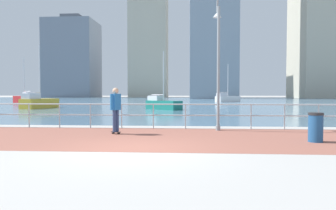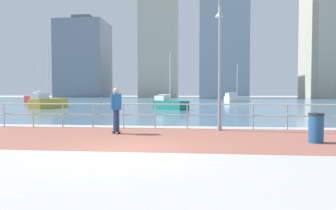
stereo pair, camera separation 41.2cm
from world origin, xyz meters
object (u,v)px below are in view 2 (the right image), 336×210
sailboat_white (169,104)px  trash_bin (316,128)px  skateboarder (116,106)px  lamppost (220,54)px  sailboat_yellow (36,98)px  sailboat_gray (236,98)px  sailboat_teal (48,102)px

sailboat_white → trash_bin: bearing=-71.1°
trash_bin → skateboarder: bearing=167.7°
lamppost → sailboat_yellow: size_ratio=0.82×
lamppost → sailboat_gray: size_ratio=0.90×
lamppost → trash_bin: bearing=-47.1°
skateboarder → sailboat_gray: 42.23m
sailboat_teal → lamppost: bearing=-46.7°
skateboarder → trash_bin: size_ratio=1.87×
lamppost → skateboarder: lamppost is taller
sailboat_yellow → sailboat_teal: size_ratio=1.10×
skateboarder → sailboat_gray: sailboat_gray is taller
lamppost → skateboarder: size_ratio=3.25×
skateboarder → sailboat_gray: size_ratio=0.28×
skateboarder → sailboat_teal: bearing=123.1°
sailboat_teal → skateboarder: bearing=-56.9°
sailboat_gray → lamppost: bearing=-97.5°
trash_bin → sailboat_gray: bearing=86.8°
sailboat_gray → sailboat_white: 25.50m
trash_bin → sailboat_teal: sailboat_teal is taller
trash_bin → sailboat_teal: 27.47m
sailboat_teal → sailboat_white: bearing=-5.7°
sailboat_yellow → sailboat_teal: (10.21, -16.22, -0.06)m
lamppost → trash_bin: size_ratio=6.08×
lamppost → sailboat_white: 16.39m
sailboat_teal → sailboat_gray: bearing=46.9°
trash_bin → sailboat_gray: (2.41, 42.70, 0.13)m
sailboat_white → lamppost: bearing=-77.0°
trash_bin → sailboat_yellow: bearing=128.7°
sailboat_teal → trash_bin: bearing=-46.8°
lamppost → trash_bin: lamppost is taller
sailboat_gray → sailboat_teal: 31.07m
sailboat_gray → sailboat_white: bearing=-110.2°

